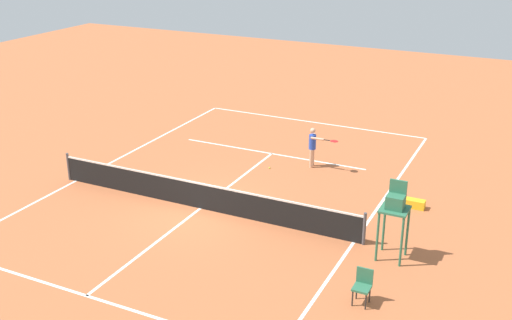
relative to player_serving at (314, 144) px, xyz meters
name	(u,v)px	position (x,y,z in m)	size (l,w,h in m)	color
ground_plane	(201,208)	(2.11, 5.26, -0.97)	(60.00, 60.00, 0.00)	#B76038
court_lines	(201,208)	(2.11, 5.26, -0.96)	(11.07, 21.57, 0.01)	white
tennis_net	(200,195)	(2.11, 5.26, -0.47)	(11.67, 0.10, 1.07)	#4C4C51
player_serving	(314,144)	(0.00, 0.00, 0.00)	(1.25, 0.54, 1.63)	#D8A884
tennis_ball	(270,168)	(1.48, 0.93, -0.93)	(0.07, 0.07, 0.07)	#CCE033
umpire_chair	(395,208)	(-4.63, 5.67, 0.64)	(0.80, 0.80, 2.41)	#2D6B4C
courtside_chair_near	(363,285)	(-4.54, 8.27, -0.43)	(0.44, 0.46, 0.95)	#262626
equipment_bag	(414,204)	(-4.48, 1.99, -0.82)	(0.76, 0.32, 0.30)	yellow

